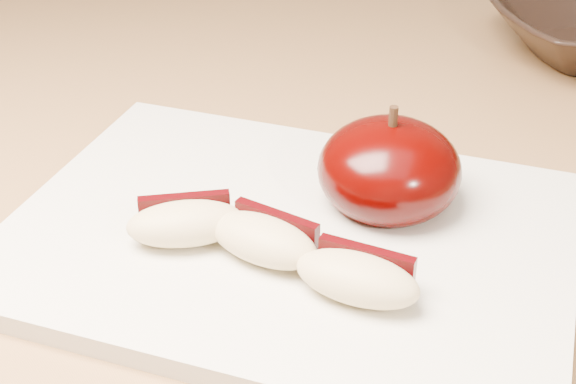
{
  "coord_description": "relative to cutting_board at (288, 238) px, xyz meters",
  "views": [
    {
      "loc": [
        0.1,
        -0.01,
        1.18
      ],
      "look_at": [
        0.08,
        0.37,
        0.94
      ],
      "focal_mm": 50.0,
      "sensor_mm": 36.0,
      "label": 1
    }
  ],
  "objects": [
    {
      "name": "apple_wedge_a",
      "position": [
        -0.06,
        -0.01,
        0.02
      ],
      "size": [
        0.07,
        0.04,
        0.02
      ],
      "rotation": [
        0.0,
        0.0,
        0.21
      ],
      "color": "#CFB783",
      "rests_on": "cutting_board"
    },
    {
      "name": "back_cabinet",
      "position": [
        -0.08,
        0.83,
        -0.44
      ],
      "size": [
        2.4,
        0.62,
        0.94
      ],
      "color": "silver",
      "rests_on": "ground"
    },
    {
      "name": "apple_half",
      "position": [
        0.06,
        0.03,
        0.03
      ],
      "size": [
        0.11,
        0.11,
        0.07
      ],
      "rotation": [
        0.0,
        0.0,
        0.41
      ],
      "color": "black",
      "rests_on": "cutting_board"
    },
    {
      "name": "apple_wedge_b",
      "position": [
        -0.01,
        -0.03,
        0.02
      ],
      "size": [
        0.07,
        0.06,
        0.02
      ],
      "rotation": [
        0.0,
        0.0,
        -0.5
      ],
      "color": "#CFB783",
      "rests_on": "cutting_board"
    },
    {
      "name": "cutting_board",
      "position": [
        0.0,
        0.0,
        0.0
      ],
      "size": [
        0.37,
        0.31,
        0.01
      ],
      "primitive_type": "cube",
      "rotation": [
        0.0,
        0.0,
        -0.28
      ],
      "color": "beige",
      "rests_on": "island_counter"
    },
    {
      "name": "apple_wedge_c",
      "position": [
        0.04,
        -0.06,
        0.02
      ],
      "size": [
        0.07,
        0.05,
        0.02
      ],
      "rotation": [
        0.0,
        0.0,
        -0.37
      ],
      "color": "#CFB783",
      "rests_on": "cutting_board"
    }
  ]
}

